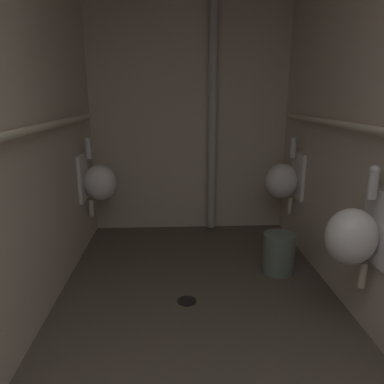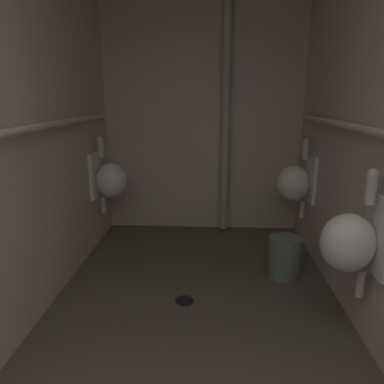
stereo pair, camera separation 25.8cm
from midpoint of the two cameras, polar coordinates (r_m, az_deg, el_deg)
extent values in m
cube|color=brown|center=(2.46, -1.61, -22.10)|extent=(2.19, 3.93, 0.08)
cube|color=beige|center=(3.90, -2.42, 13.88)|extent=(2.19, 0.06, 2.74)
ellipsoid|color=white|center=(3.56, -16.28, 1.42)|extent=(0.30, 0.26, 0.34)
cube|color=white|center=(3.59, -18.74, 2.15)|extent=(0.03, 0.30, 0.44)
cylinder|color=silver|center=(3.52, -18.08, 6.30)|extent=(0.06, 0.06, 0.16)
sphere|color=silver|center=(3.51, -18.19, 7.67)|extent=(0.06, 0.06, 0.06)
cylinder|color=beige|center=(3.65, -17.52, -2.42)|extent=(0.04, 0.04, 0.16)
ellipsoid|color=white|center=(2.27, 20.80, -6.64)|extent=(0.30, 0.26, 0.34)
cube|color=white|center=(2.32, 24.44, -5.25)|extent=(0.03, 0.30, 0.44)
cylinder|color=silver|center=(2.22, 23.67, 0.98)|extent=(0.06, 0.06, 0.16)
sphere|color=silver|center=(2.20, 23.90, 3.12)|extent=(0.06, 0.06, 0.06)
cylinder|color=beige|center=(2.41, 22.46, -12.03)|extent=(0.04, 0.04, 0.16)
ellipsoid|color=white|center=(3.54, 11.92, 1.65)|extent=(0.30, 0.26, 0.34)
cube|color=white|center=(3.57, 14.37, 2.44)|extent=(0.03, 0.30, 0.44)
cylinder|color=silver|center=(3.51, 13.62, 6.59)|extent=(0.06, 0.06, 0.16)
sphere|color=silver|center=(3.50, 13.71, 7.96)|extent=(0.06, 0.06, 0.06)
cylinder|color=beige|center=(3.63, 13.23, -2.18)|extent=(0.04, 0.04, 0.16)
cylinder|color=beige|center=(2.20, -28.43, 8.17)|extent=(0.05, 3.17, 0.05)
sphere|color=beige|center=(3.69, -17.96, 11.31)|extent=(0.06, 0.06, 0.06)
cylinder|color=beige|center=(2.24, 24.17, 8.75)|extent=(0.05, 3.08, 0.05)
sphere|color=beige|center=(3.68, 13.34, 11.61)|extent=(0.06, 0.06, 0.06)
cylinder|color=#B2B2B2|center=(3.80, 1.27, 13.86)|extent=(0.09, 0.09, 2.69)
cylinder|color=black|center=(2.74, -3.63, -16.79)|extent=(0.14, 0.14, 0.01)
cylinder|color=slate|center=(3.13, 11.17, -9.44)|extent=(0.27, 0.27, 0.34)
camera|label=1|loc=(0.13, -92.75, -0.74)|focal=33.90mm
camera|label=2|loc=(0.13, 87.25, 0.74)|focal=33.90mm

